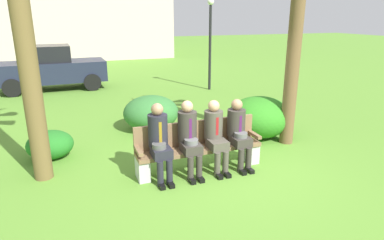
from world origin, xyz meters
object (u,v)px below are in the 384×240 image
at_px(seated_man_centerleft, 189,135).
at_px(street_lamp, 210,35).
at_px(shrub_far_lawn, 50,145).
at_px(shrub_near_bench, 151,113).
at_px(seated_man_leftmost, 159,138).
at_px(parked_car_near, 51,68).
at_px(seated_man_centerright, 215,132).
at_px(shrub_mid_lawn, 259,117).
at_px(seated_man_rightmost, 238,130).
at_px(park_bench, 198,146).

xyz_separation_m(seated_man_centerleft, street_lamp, (3.23, 6.50, 1.32)).
height_order(shrub_far_lawn, street_lamp, street_lamp).
bearing_deg(shrub_near_bench, seated_man_leftmost, -100.76).
bearing_deg(parked_car_near, shrub_far_lawn, -89.34).
xyz_separation_m(seated_man_centerright, shrub_near_bench, (-0.54, 2.65, -0.30)).
distance_m(shrub_near_bench, street_lamp, 5.30).
xyz_separation_m(seated_man_centerleft, shrub_mid_lawn, (2.21, 1.25, -0.27)).
xyz_separation_m(seated_man_centerright, parked_car_near, (-2.95, 8.60, 0.11)).
distance_m(seated_man_centerleft, seated_man_centerright, 0.51).
bearing_deg(shrub_near_bench, shrub_far_lawn, -156.09).
xyz_separation_m(shrub_mid_lawn, parked_car_near, (-4.66, 7.35, 0.36)).
distance_m(seated_man_centerright, seated_man_rightmost, 0.47).
xyz_separation_m(seated_man_leftmost, shrub_near_bench, (0.50, 2.65, -0.31)).
distance_m(seated_man_leftmost, parked_car_near, 8.81).
xyz_separation_m(park_bench, shrub_far_lawn, (-2.60, 1.49, -0.15)).
bearing_deg(street_lamp, park_bench, -115.19).
xyz_separation_m(shrub_mid_lawn, street_lamp, (1.02, 5.24, 1.59)).
distance_m(seated_man_rightmost, street_lamp, 7.01).
distance_m(park_bench, seated_man_rightmost, 0.80).
bearing_deg(shrub_mid_lawn, shrub_near_bench, 148.09).
distance_m(park_bench, shrub_mid_lawn, 2.28).
height_order(seated_man_centerleft, street_lamp, street_lamp).
bearing_deg(parked_car_near, seated_man_rightmost, -68.31).
distance_m(park_bench, shrub_near_bench, 2.54).
distance_m(seated_man_centerright, parked_car_near, 9.09).
height_order(seated_man_rightmost, parked_car_near, parked_car_near).
height_order(seated_man_centerright, parked_car_near, parked_car_near).
xyz_separation_m(seated_man_centerright, shrub_mid_lawn, (1.70, 1.25, -0.25)).
height_order(park_bench, shrub_far_lawn, park_bench).
xyz_separation_m(seated_man_centerleft, seated_man_rightmost, (0.98, -0.01, -0.03)).
height_order(park_bench, street_lamp, street_lamp).
bearing_deg(seated_man_rightmost, shrub_mid_lawn, 45.58).
distance_m(seated_man_leftmost, shrub_near_bench, 2.72).
bearing_deg(parked_car_near, seated_man_centerleft, -74.13).
xyz_separation_m(shrub_far_lawn, parked_car_near, (-0.08, 6.98, 0.55)).
height_order(seated_man_centerright, shrub_far_lawn, seated_man_centerright).
distance_m(seated_man_rightmost, shrub_mid_lawn, 1.78).
xyz_separation_m(shrub_near_bench, street_lamp, (3.26, 3.84, 1.64)).
relative_size(seated_man_rightmost, shrub_near_bench, 0.93).
distance_m(shrub_far_lawn, parked_car_near, 7.00).
relative_size(park_bench, shrub_near_bench, 1.70).
bearing_deg(street_lamp, seated_man_rightmost, -109.09).
xyz_separation_m(park_bench, parked_car_near, (-2.68, 8.47, 0.40)).
xyz_separation_m(park_bench, seated_man_centerright, (0.27, -0.13, 0.29)).
relative_size(shrub_near_bench, shrub_far_lawn, 1.52).
xyz_separation_m(shrub_near_bench, shrub_far_lawn, (-2.33, -1.03, -0.15)).
height_order(seated_man_rightmost, shrub_near_bench, seated_man_rightmost).
bearing_deg(shrub_far_lawn, seated_man_centerleft, -34.43).
relative_size(seated_man_centerleft, shrub_far_lawn, 1.48).
relative_size(seated_man_rightmost, shrub_mid_lawn, 0.84).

